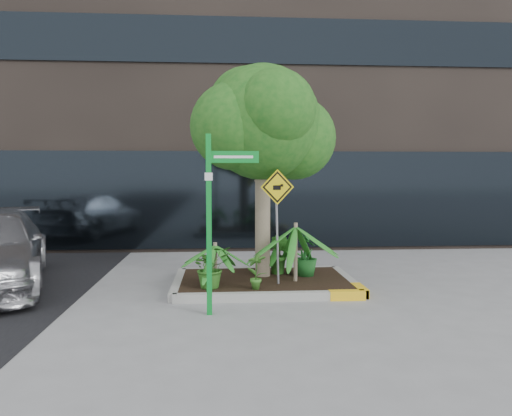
{
  "coord_description": "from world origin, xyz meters",
  "views": [
    {
      "loc": [
        -0.62,
        -8.88,
        2.12
      ],
      "look_at": [
        0.04,
        0.2,
        1.48
      ],
      "focal_mm": 35.0,
      "sensor_mm": 36.0,
      "label": 1
    }
  ],
  "objects": [
    {
      "name": "palm_front",
      "position": [
        0.75,
        0.04,
        1.15
      ],
      "size": [
        1.2,
        1.2,
        1.34
      ],
      "color": "gray",
      "rests_on": "ground"
    },
    {
      "name": "ground",
      "position": [
        0.0,
        0.0,
        0.0
      ],
      "size": [
        80.0,
        80.0,
        0.0
      ],
      "primitive_type": "plane",
      "color": "gray",
      "rests_on": "ground"
    },
    {
      "name": "shrub_d",
      "position": [
        0.54,
        0.67,
        0.54
      ],
      "size": [
        0.61,
        0.61,
        0.79
      ],
      "primitive_type": "imported",
      "rotation": [
        0.0,
        0.0,
        5.46
      ],
      "color": "#296C1F",
      "rests_on": "planter"
    },
    {
      "name": "planter",
      "position": [
        0.23,
        0.27,
        0.1
      ],
      "size": [
        3.35,
        2.36,
        0.15
      ],
      "color": "#9E9E99",
      "rests_on": "ground"
    },
    {
      "name": "palm_left",
      "position": [
        -0.71,
        -0.02,
        0.83
      ],
      "size": [
        0.82,
        0.82,
        0.92
      ],
      "color": "gray",
      "rests_on": "ground"
    },
    {
      "name": "street_sign_post",
      "position": [
        -0.73,
        -1.45,
        1.67
      ],
      "size": [
        0.8,
        0.79,
        2.7
      ],
      "rotation": [
        0.0,
        0.0,
        -0.02
      ],
      "color": "#0C8B2B",
      "rests_on": "ground"
    },
    {
      "name": "tree",
      "position": [
        0.19,
        0.57,
        3.07
      ],
      "size": [
        2.8,
        2.48,
        4.2
      ],
      "color": "gray",
      "rests_on": "ground"
    },
    {
      "name": "shrub_c",
      "position": [
        -0.0,
        -0.55,
        0.47
      ],
      "size": [
        0.43,
        0.43,
        0.63
      ],
      "primitive_type": "imported",
      "rotation": [
        0.0,
        0.0,
        3.49
      ],
      "color": "#377724",
      "rests_on": "planter"
    },
    {
      "name": "building",
      "position": [
        0.5,
        8.5,
        7.5
      ],
      "size": [
        18.0,
        8.0,
        15.0
      ],
      "primitive_type": "cube",
      "color": "#2D2621",
      "rests_on": "ground"
    },
    {
      "name": "cattle_sign",
      "position": [
        0.4,
        -0.13,
        1.53
      ],
      "size": [
        0.61,
        0.2,
        2.04
      ],
      "rotation": [
        0.0,
        0.0,
        0.24
      ],
      "color": "slate",
      "rests_on": "ground"
    },
    {
      "name": "shrub_b",
      "position": [
        1.02,
        0.49,
        0.56
      ],
      "size": [
        0.57,
        0.57,
        0.81
      ],
      "primitive_type": "imported",
      "rotation": [
        0.0,
        0.0,
        1.86
      ],
      "color": "#1B5A1F",
      "rests_on": "planter"
    },
    {
      "name": "shrub_a",
      "position": [
        -0.78,
        -0.39,
        0.51
      ],
      "size": [
        0.89,
        0.89,
        0.72
      ],
      "primitive_type": "imported",
      "rotation": [
        0.0,
        0.0,
        0.52
      ],
      "color": "#29601B",
      "rests_on": "planter"
    },
    {
      "name": "palm_back",
      "position": [
        0.54,
        0.82,
        0.75
      ],
      "size": [
        0.72,
        0.72,
        0.8
      ],
      "color": "gray",
      "rests_on": "ground"
    }
  ]
}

